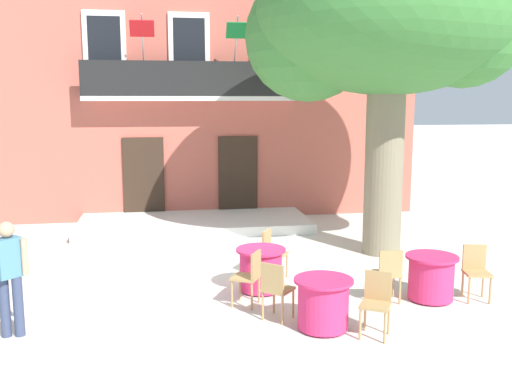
% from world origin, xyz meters
% --- Properties ---
extents(ground_plane, '(120.00, 120.00, 0.00)m').
position_xyz_m(ground_plane, '(0.00, 0.00, 0.00)').
color(ground_plane, silver).
extents(building_facade, '(13.00, 5.09, 7.50)m').
position_xyz_m(building_facade, '(-0.42, 6.99, 3.75)').
color(building_facade, '#BC5B4C').
rests_on(building_facade, ground).
extents(entrance_step_platform, '(5.91, 2.42, 0.25)m').
position_xyz_m(entrance_step_platform, '(-0.42, 3.79, 0.12)').
color(entrance_step_platform, silver).
rests_on(entrance_step_platform, ground).
extents(plane_tree, '(5.64, 4.95, 6.70)m').
position_xyz_m(plane_tree, '(3.39, 0.78, 4.89)').
color(plane_tree, '#7F755B').
rests_on(plane_tree, ground).
extents(cafe_table_near_tree, '(0.86, 0.86, 0.76)m').
position_xyz_m(cafe_table_near_tree, '(3.17, -2.21, 0.39)').
color(cafe_table_near_tree, '#E52D66').
rests_on(cafe_table_near_tree, ground).
extents(cafe_chair_near_tree_0, '(0.43, 0.43, 0.91)m').
position_xyz_m(cafe_chair_near_tree_0, '(2.42, -2.22, 0.53)').
color(cafe_chair_near_tree_0, tan).
rests_on(cafe_chair_near_tree_0, ground).
extents(cafe_chair_near_tree_1, '(0.47, 0.47, 0.91)m').
position_xyz_m(cafe_chair_near_tree_1, '(3.92, -2.29, 0.53)').
color(cafe_chair_near_tree_1, tan).
rests_on(cafe_chair_near_tree_1, ground).
extents(cafe_table_middle, '(0.86, 0.86, 0.76)m').
position_xyz_m(cafe_table_middle, '(0.45, -1.31, 0.39)').
color(cafe_table_middle, '#E52D66').
rests_on(cafe_table_middle, ground).
extents(cafe_chair_middle_0, '(0.54, 0.54, 0.91)m').
position_xyz_m(cafe_chair_middle_0, '(0.15, -2.00, 0.53)').
color(cafe_chair_middle_0, tan).
rests_on(cafe_chair_middle_0, ground).
extents(cafe_chair_middle_1, '(0.55, 0.55, 0.91)m').
position_xyz_m(cafe_chair_middle_1, '(0.77, -0.63, 0.53)').
color(cafe_chair_middle_1, tan).
rests_on(cafe_chair_middle_1, ground).
extents(cafe_table_front, '(0.86, 0.86, 0.76)m').
position_xyz_m(cafe_table_front, '(1.06, -3.11, 0.39)').
color(cafe_table_front, '#E52D66').
rests_on(cafe_table_front, ground).
extents(cafe_chair_front_0, '(0.55, 0.55, 0.91)m').
position_xyz_m(cafe_chair_front_0, '(1.74, -3.43, 0.53)').
color(cafe_chair_front_0, tan).
rests_on(cafe_chair_front_0, ground).
extents(cafe_chair_front_1, '(0.56, 0.56, 0.91)m').
position_xyz_m(cafe_chair_front_1, '(0.44, -2.68, 0.53)').
color(cafe_chair_front_1, tan).
rests_on(cafe_chair_front_1, ground).
extents(pedestrian_near_entrance, '(0.53, 0.39, 1.66)m').
position_xyz_m(pedestrian_near_entrance, '(-3.34, -2.63, 0.94)').
color(pedestrian_near_entrance, '#384260').
rests_on(pedestrian_near_entrance, ground).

